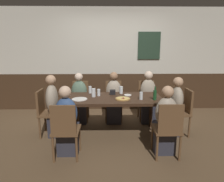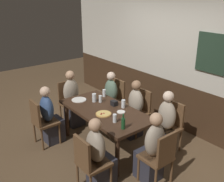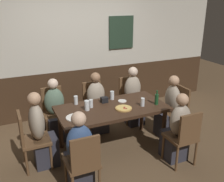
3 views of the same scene
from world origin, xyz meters
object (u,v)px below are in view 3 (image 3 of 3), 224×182
Objects in this scene: chair_right_near at (184,136)px; person_head_west at (42,136)px; person_left_far at (56,115)px; pint_glass_pale at (76,101)px; chair_head_east at (177,108)px; chair_right_far at (129,96)px; plate_white_small at (122,101)px; person_mid_far at (97,107)px; pizza at (124,108)px; beer_glass_tall at (87,106)px; tumbler_water at (112,96)px; dining_table at (112,112)px; chair_head_west at (30,138)px; beer_glass_half at (143,103)px; person_head_east at (169,111)px; plate_white_large at (75,117)px; chair_mid_far at (94,102)px; condiment_caddy at (104,100)px; tumbler_short at (91,104)px; chair_left_near at (83,161)px; person_left_near at (79,156)px; chair_left_far at (54,109)px; person_right_far at (133,100)px; person_right_near at (177,133)px; beer_bottle_green at (157,99)px.

person_head_west reaches higher than chair_right_near.
person_left_far is 7.70× the size of pint_glass_pale.
chair_right_near and chair_head_east have the same top height.
chair_right_far is 6.19× the size of plate_white_small.
person_mid_far is 0.88m from pizza.
beer_glass_tall is 0.59m from tumbler_water.
dining_table is 1.58× the size of person_left_far.
chair_head_east is at bearing 0.00° from chair_head_west.
beer_glass_tall reaches higher than plate_white_small.
chair_head_west is 6.48× the size of beer_glass_half.
person_head_east is at bearing -1.91° from beer_glass_tall.
chair_head_west is at bearing -174.45° from plate_white_small.
chair_head_west is 0.92m from pint_glass_pale.
chair_head_west is 0.70m from plate_white_large.
pizza is (-0.98, -0.13, 0.28)m from person_head_east.
pizza is (0.14, -0.98, 0.26)m from chair_mid_far.
person_head_west is 8.20× the size of plate_white_small.
condiment_caddy is at bearing -94.70° from person_mid_far.
dining_table is 11.91× the size of tumbler_water.
chair_right_near is 6.74× the size of tumbler_short.
person_left_near is at bearing 90.00° from chair_left_near.
chair_left_far is 0.78× the size of person_right_far.
chair_mid_far is 6.48× the size of beer_glass_half.
chair_left_near is 8.00× the size of condiment_caddy.
person_left_far is at bearing -179.94° from person_mid_far.
tumbler_short is (0.46, -0.56, 0.34)m from person_left_far.
person_head_east is at bearing 7.76° from pizza.
plate_white_small is at bearing 30.49° from dining_table.
chair_left_far is 0.80× the size of person_right_near.
condiment_caddy reaches higher than dining_table.
beer_glass_tall reaches higher than tumbler_water.
tumbler_water reaches higher than chair_left_near.
tumbler_water reaches higher than chair_left_far.
pizza is 0.57m from beer_glass_tall.
chair_left_near is 0.77m from plate_white_large.
plate_white_large is at bearing -123.00° from chair_mid_far.
person_right_far is (2.04, 0.69, -0.02)m from chair_head_west.
condiment_caddy is at bearing 150.31° from beer_bottle_green.
beer_glass_half is (-0.30, 0.53, 0.34)m from person_right_near.
pizza is 2.39× the size of condiment_caddy.
condiment_caddy is (-0.80, -0.62, 0.29)m from chair_right_far.
chair_left_far is 2.06m from person_head_east.
plate_white_large is at bearing -15.39° from person_head_west.
person_head_east is (1.12, 0.00, -0.19)m from dining_table.
tumbler_short is (0.46, 0.97, 0.30)m from chair_left_near.
person_left_near is (-2.04, -0.68, -0.03)m from chair_head_east.
chair_head_west is at bearing -151.88° from person_mid_far.
pizza is at bearing -173.34° from chair_head_east.
person_right_far is 10.31× the size of condiment_caddy.
condiment_caddy is (-1.16, 0.23, 0.32)m from person_head_east.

